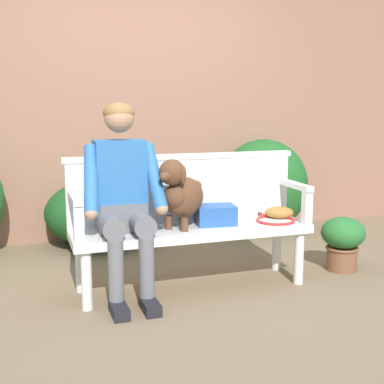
% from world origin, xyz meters
% --- Properties ---
extents(ground_plane, '(40.00, 40.00, 0.00)m').
position_xyz_m(ground_plane, '(0.00, 0.00, 0.00)').
color(ground_plane, '#7A664C').
extents(brick_garden_fence, '(8.00, 0.30, 2.60)m').
position_xyz_m(brick_garden_fence, '(0.00, 1.74, 1.30)').
color(brick_garden_fence, '#936651').
rests_on(brick_garden_fence, ground).
extents(hedge_bush_far_left, '(1.06, 0.92, 0.63)m').
position_xyz_m(hedge_bush_far_left, '(-0.43, 1.35, 0.32)').
color(hedge_bush_far_left, '#194C1E').
rests_on(hedge_bush_far_left, ground).
extents(hedge_bush_mid_left, '(0.91, 0.91, 0.95)m').
position_xyz_m(hedge_bush_mid_left, '(1.24, 1.38, 0.48)').
color(hedge_bush_mid_left, '#1E5B23').
rests_on(hedge_bush_mid_left, ground).
extents(garden_bench, '(1.70, 0.46, 0.45)m').
position_xyz_m(garden_bench, '(0.00, 0.00, 0.39)').
color(garden_bench, white).
rests_on(garden_bench, ground).
extents(bench_backrest, '(1.74, 0.06, 0.50)m').
position_xyz_m(bench_backrest, '(0.00, 0.20, 0.70)').
color(bench_backrest, white).
rests_on(bench_backrest, garden_bench).
extents(bench_armrest_left_end, '(0.06, 0.46, 0.28)m').
position_xyz_m(bench_armrest_left_end, '(-0.81, -0.08, 0.65)').
color(bench_armrest_left_end, white).
rests_on(bench_armrest_left_end, garden_bench).
extents(bench_armrest_right_end, '(0.06, 0.46, 0.28)m').
position_xyz_m(bench_armrest_right_end, '(0.81, -0.08, 0.65)').
color(bench_armrest_right_end, white).
rests_on(bench_armrest_right_end, garden_bench).
extents(person_seated, '(0.56, 0.63, 1.32)m').
position_xyz_m(person_seated, '(-0.49, -0.01, 0.72)').
color(person_seated, black).
rests_on(person_seated, ground).
extents(dog_on_bench, '(0.45, 0.43, 0.50)m').
position_xyz_m(dog_on_bench, '(-0.09, -0.02, 0.70)').
color(dog_on_bench, brown).
rests_on(dog_on_bench, garden_bench).
extents(tennis_racket, '(0.32, 0.57, 0.03)m').
position_xyz_m(tennis_racket, '(0.63, -0.02, 0.46)').
color(tennis_racket, red).
rests_on(tennis_racket, garden_bench).
extents(baseball_glove, '(0.27, 0.25, 0.09)m').
position_xyz_m(baseball_glove, '(0.72, 0.04, 0.50)').
color(baseball_glove, '#9E6B2D').
rests_on(baseball_glove, garden_bench).
extents(sports_bag, '(0.30, 0.23, 0.14)m').
position_xyz_m(sports_bag, '(0.18, 0.01, 0.52)').
color(sports_bag, '#2856A3').
rests_on(sports_bag, garden_bench).
extents(potted_plant, '(0.35, 0.35, 0.43)m').
position_xyz_m(potted_plant, '(1.26, -0.01, 0.25)').
color(potted_plant, brown).
rests_on(potted_plant, ground).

